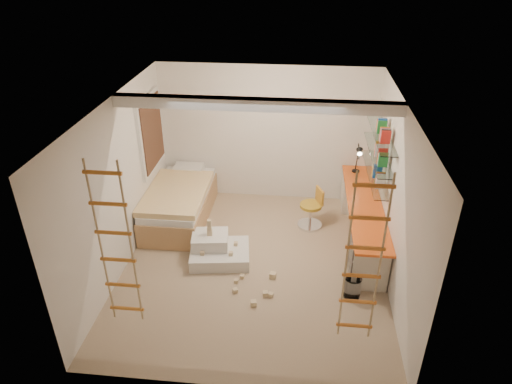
# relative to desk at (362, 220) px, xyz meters

# --- Properties ---
(floor) EXTENTS (4.50, 4.50, 0.00)m
(floor) POSITION_rel_desk_xyz_m (-1.72, -0.86, -0.40)
(floor) COLOR #A18167
(floor) RESTS_ON ground
(ceiling_beam) EXTENTS (4.00, 0.18, 0.16)m
(ceiling_beam) POSITION_rel_desk_xyz_m (-1.72, -0.56, 2.12)
(ceiling_beam) COLOR white
(ceiling_beam) RESTS_ON ceiling
(window_frame) EXTENTS (0.06, 1.15, 1.35)m
(window_frame) POSITION_rel_desk_xyz_m (-3.69, 0.64, 1.15)
(window_frame) COLOR white
(window_frame) RESTS_ON wall_left
(window_blind) EXTENTS (0.02, 1.00, 1.20)m
(window_blind) POSITION_rel_desk_xyz_m (-3.65, 0.64, 1.15)
(window_blind) COLOR #4C2D1E
(window_blind) RESTS_ON window_frame
(rope_ladder_left) EXTENTS (0.41, 0.04, 2.13)m
(rope_ladder_left) POSITION_rel_desk_xyz_m (-3.07, -2.61, 1.11)
(rope_ladder_left) COLOR orange
(rope_ladder_left) RESTS_ON ceiling
(rope_ladder_right) EXTENTS (0.41, 0.04, 2.13)m
(rope_ladder_right) POSITION_rel_desk_xyz_m (-0.37, -2.61, 1.11)
(rope_ladder_right) COLOR orange
(rope_ladder_right) RESTS_ON ceiling
(waste_bin) EXTENTS (0.25, 0.25, 0.31)m
(waste_bin) POSITION_rel_desk_xyz_m (-0.25, -1.41, -0.25)
(waste_bin) COLOR white
(waste_bin) RESTS_ON floor
(desk) EXTENTS (0.56, 2.80, 0.75)m
(desk) POSITION_rel_desk_xyz_m (0.00, 0.00, 0.00)
(desk) COLOR orange
(desk) RESTS_ON floor
(shelves) EXTENTS (0.25, 1.80, 0.71)m
(shelves) POSITION_rel_desk_xyz_m (0.15, 0.27, 1.10)
(shelves) COLOR white
(shelves) RESTS_ON wall_right
(bed) EXTENTS (1.02, 2.00, 0.69)m
(bed) POSITION_rel_desk_xyz_m (-3.20, 0.36, -0.07)
(bed) COLOR #AD7F51
(bed) RESTS_ON floor
(task_lamp) EXTENTS (0.14, 0.36, 0.57)m
(task_lamp) POSITION_rel_desk_xyz_m (-0.05, 0.96, 0.73)
(task_lamp) COLOR black
(task_lamp) RESTS_ON desk
(swivel_chair) EXTENTS (0.57, 0.57, 0.73)m
(swivel_chair) POSITION_rel_desk_xyz_m (-0.83, 0.36, -0.13)
(swivel_chair) COLOR #B38B22
(swivel_chair) RESTS_ON floor
(play_platform) EXTENTS (1.01, 0.83, 0.41)m
(play_platform) POSITION_rel_desk_xyz_m (-2.32, -0.75, -0.24)
(play_platform) COLOR silver
(play_platform) RESTS_ON floor
(toy_blocks) EXTENTS (1.18, 1.18, 0.68)m
(toy_blocks) POSITION_rel_desk_xyz_m (-1.97, -1.13, -0.19)
(toy_blocks) COLOR #CCB284
(toy_blocks) RESTS_ON floor
(books) EXTENTS (0.14, 0.64, 0.92)m
(books) POSITION_rel_desk_xyz_m (0.15, 0.27, 1.25)
(books) COLOR white
(books) RESTS_ON shelves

